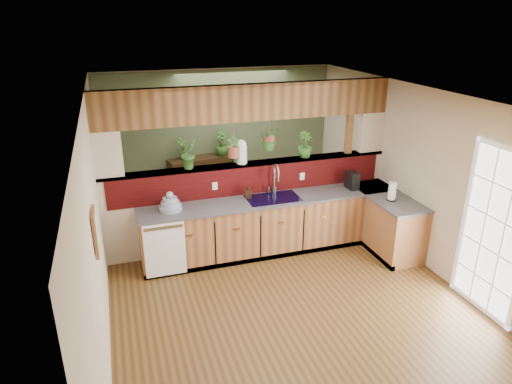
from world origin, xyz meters
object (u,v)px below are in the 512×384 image
object	(u,v)px
dish_stack	(170,204)
soap_dispenser	(249,191)
glass_jar	(242,152)
paper_towel	(392,192)
faucet	(275,178)
coffee_maker	(352,181)
shelving_console	(204,179)

from	to	relation	value
dish_stack	soap_dispenser	size ratio (longest dim) A/B	1.57
glass_jar	paper_towel	bearing A→B (deg)	-25.81
faucet	dish_stack	size ratio (longest dim) A/B	1.53
coffee_maker	shelving_console	bearing A→B (deg)	129.64
coffee_maker	shelving_console	xyz separation A→B (m)	(-1.98, 2.28, -0.53)
soap_dispenser	shelving_console	world-z (taller)	soap_dispenser
paper_towel	shelving_console	distance (m)	3.75
glass_jar	shelving_console	distance (m)	2.20
faucet	soap_dispenser	xyz separation A→B (m)	(-0.44, -0.02, -0.17)
paper_towel	glass_jar	xyz separation A→B (m)	(-2.08, 1.01, 0.54)
dish_stack	shelving_console	bearing A→B (deg)	67.11
coffee_maker	paper_towel	bearing A→B (deg)	-63.71
paper_towel	shelving_console	bearing A→B (deg)	128.50
coffee_maker	paper_towel	size ratio (longest dim) A/B	0.90
faucet	dish_stack	world-z (taller)	faucet
shelving_console	coffee_maker	bearing A→B (deg)	-59.87
faucet	glass_jar	xyz separation A→B (m)	(-0.48, 0.22, 0.41)
paper_towel	soap_dispenser	bearing A→B (deg)	159.41
dish_stack	soap_dispenser	world-z (taller)	dish_stack
dish_stack	coffee_maker	distance (m)	2.93
faucet	glass_jar	bearing A→B (deg)	155.00
soap_dispenser	shelving_console	size ratio (longest dim) A/B	0.15
faucet	soap_dispenser	world-z (taller)	faucet
coffee_maker	glass_jar	bearing A→B (deg)	166.37
dish_stack	glass_jar	size ratio (longest dim) A/B	0.88
dish_stack	paper_towel	bearing A→B (deg)	-11.42
soap_dispenser	glass_jar	size ratio (longest dim) A/B	0.56
soap_dispenser	coffee_maker	distance (m)	1.72
glass_jar	faucet	bearing A→B (deg)	-25.00
glass_jar	shelving_console	size ratio (longest dim) A/B	0.27
dish_stack	paper_towel	distance (m)	3.33
soap_dispenser	paper_towel	world-z (taller)	paper_towel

